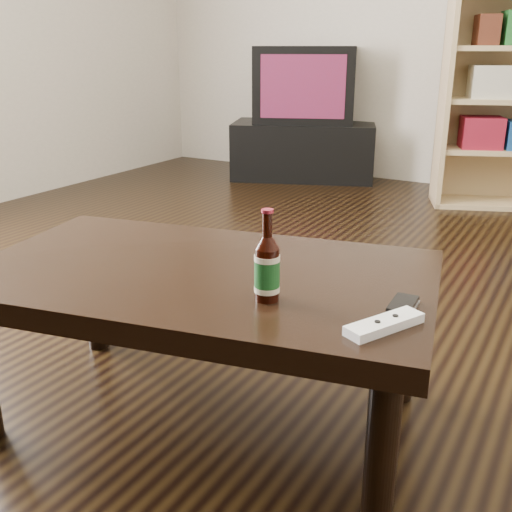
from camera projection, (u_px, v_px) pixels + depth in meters
The scene contains 9 objects.
floor at pixel (241, 333), 2.30m from camera, with size 5.00×6.00×0.01m, color black.
wall_back at pixel (456, 0), 4.31m from camera, with size 5.00×0.02×2.70m, color silver.
tv_stand at pixel (303, 150), 4.92m from camera, with size 1.13×0.57×0.45m, color black.
tv at pixel (305, 85), 4.75m from camera, with size 0.90×0.74×0.58m.
bookshelf at pixel (500, 96), 3.92m from camera, with size 0.83×0.60×1.40m.
coffee_table at pixel (202, 290), 1.65m from camera, with size 1.37×0.96×0.47m.
beer_bottle at pixel (267, 269), 1.41m from camera, with size 0.07×0.07×0.22m.
phone at pixel (403, 306), 1.38m from camera, with size 0.06×0.11×0.02m.
remote at pixel (384, 324), 1.28m from camera, with size 0.13×0.20×0.02m.
Camera 1 is at (1.09, -1.77, 1.04)m, focal length 42.00 mm.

